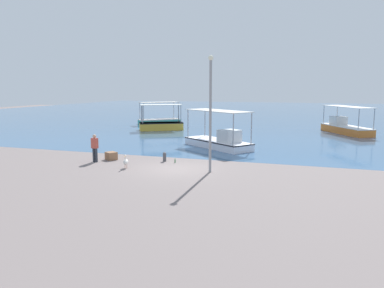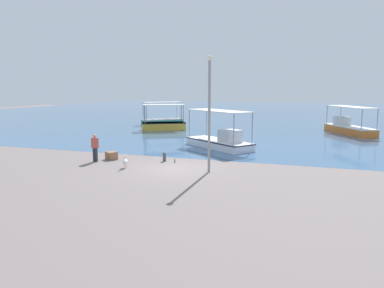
# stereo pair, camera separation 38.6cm
# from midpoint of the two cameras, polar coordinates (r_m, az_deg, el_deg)

# --- Properties ---
(ground) EXTENTS (120.00, 120.00, 0.00)m
(ground) POSITION_cam_midpoint_polar(r_m,az_deg,el_deg) (21.08, -2.04, -3.74)
(ground) COLOR slate
(harbor_water) EXTENTS (110.00, 90.00, 0.00)m
(harbor_water) POSITION_cam_midpoint_polar(r_m,az_deg,el_deg) (67.75, 12.89, 4.65)
(harbor_water) COLOR #3F6791
(harbor_water) RESTS_ON ground
(fishing_boat_near_right) EXTENTS (5.96, 5.13, 2.80)m
(fishing_boat_near_right) POSITION_cam_midpoint_polar(r_m,az_deg,el_deg) (28.07, 4.75, 0.58)
(fishing_boat_near_right) COLOR white
(fishing_boat_near_right) RESTS_ON harbor_water
(fishing_boat_near_left) EXTENTS (4.85, 3.83, 2.70)m
(fishing_boat_near_left) POSITION_cam_midpoint_polar(r_m,az_deg,el_deg) (39.88, -4.06, 2.96)
(fishing_boat_near_left) COLOR gold
(fishing_boat_near_left) RESTS_ON harbor_water
(fishing_boat_far_left) EXTENTS (4.78, 4.79, 2.68)m
(fishing_boat_far_left) POSITION_cam_midpoint_polar(r_m,az_deg,el_deg) (46.67, -4.30, 3.72)
(fishing_boat_far_left) COLOR teal
(fishing_boat_far_left) RESTS_ON harbor_water
(fishing_boat_center) EXTENTS (4.73, 6.59, 2.66)m
(fishing_boat_center) POSITION_cam_midpoint_polar(r_m,az_deg,el_deg) (39.74, 23.01, 2.35)
(fishing_boat_center) COLOR orange
(fishing_boat_center) RESTS_ON harbor_water
(pelican) EXTENTS (0.46, 0.78, 0.80)m
(pelican) POSITION_cam_midpoint_polar(r_m,az_deg,el_deg) (21.42, -9.65, -2.63)
(pelican) COLOR #E0997A
(pelican) RESTS_ON ground
(lamp_post) EXTENTS (0.28, 0.28, 6.15)m
(lamp_post) POSITION_cam_midpoint_polar(r_m,az_deg,el_deg) (19.74, 3.21, 5.49)
(lamp_post) COLOR gray
(lamp_post) RESTS_ON ground
(mooring_bollard) EXTENTS (0.22, 0.22, 0.59)m
(mooring_bollard) POSITION_cam_midpoint_polar(r_m,az_deg,el_deg) (23.05, -3.75, -1.88)
(mooring_bollard) COLOR #47474C
(mooring_bollard) RESTS_ON ground
(fisherman_standing) EXTENTS (0.42, 0.26, 1.69)m
(fisherman_standing) POSITION_cam_midpoint_polar(r_m,az_deg,el_deg) (23.52, -14.12, -0.45)
(fisherman_standing) COLOR #2E333C
(fisherman_standing) RESTS_ON ground
(cargo_crate) EXTENTS (0.85, 0.83, 0.49)m
(cargo_crate) POSITION_cam_midpoint_polar(r_m,az_deg,el_deg) (24.12, -11.72, -1.74)
(cargo_crate) COLOR #916646
(cargo_crate) RESTS_ON ground
(glass_bottle) EXTENTS (0.07, 0.07, 0.27)m
(glass_bottle) POSITION_cam_midpoint_polar(r_m,az_deg,el_deg) (22.65, -2.16, -2.59)
(glass_bottle) COLOR #3F7F4C
(glass_bottle) RESTS_ON ground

